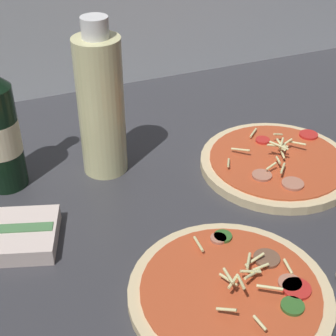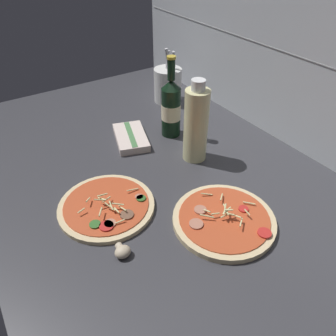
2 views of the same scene
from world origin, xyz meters
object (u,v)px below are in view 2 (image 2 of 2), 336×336
Objects in this scene: pizza_far at (224,220)px; dish_towel at (131,137)px; utensil_crock at (168,85)px; beer_bottle at (171,107)px; pizza_near at (107,206)px; oil_bottle at (196,125)px; mushroom_left at (122,251)px.

dish_towel is at bearing -178.31° from pizza_far.
pizza_far is at bearing -21.88° from utensil_crock.
dish_towel is at bearing -105.23° from beer_bottle.
utensil_crock is at bearing 132.69° from pizza_near.
pizza_far is 0.93× the size of beer_bottle.
oil_bottle is at bearing 31.76° from dish_towel.
pizza_far is at bearing 79.33° from mushroom_left.
utensil_crock reaches higher than mushroom_left.
pizza_near reaches higher than mushroom_left.
beer_bottle is (-41.14, 12.13, 9.07)cm from pizza_far.
oil_bottle is (-5.89, 32.05, 10.70)cm from pizza_near.
utensil_crock is at bearing 124.51° from dish_towel.
beer_bottle is at bearing 122.28° from pizza_near.
pizza_near reaches higher than dish_towel.
pizza_near is 34.30cm from oil_bottle.
pizza_far is 25.31cm from mushroom_left.
dish_towel is at bearing -55.49° from utensil_crock.
utensil_crock is 1.13× the size of dish_towel.
mushroom_left is 0.18× the size of utensil_crock.
pizza_near is 64.15cm from utensil_crock.
beer_bottle reaches higher than mushroom_left.
pizza_near is 0.98× the size of oil_bottle.
pizza_near is 29.32cm from pizza_far.
utensil_crock is at bearing 158.12° from pizza_far.
beer_bottle reaches higher than utensil_crock.
pizza_near is at bearing -39.06° from dish_towel.
dish_towel is (-40.12, 23.55, -0.06)cm from mushroom_left.
pizza_far is at bearing 1.69° from dish_towel.
oil_bottle is at bearing 120.79° from mushroom_left.
pizza_near is at bearing 167.75° from mushroom_left.
dish_towel is at bearing -148.24° from oil_bottle.
oil_bottle is at bearing 157.86° from pizza_far.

